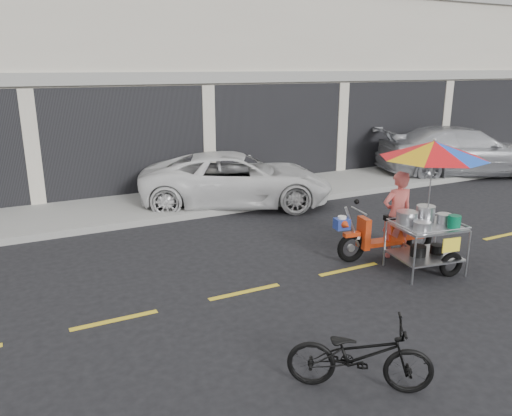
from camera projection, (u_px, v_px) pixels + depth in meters
name	position (u px, v px, depth m)	size (l,w,h in m)	color
ground	(349.00, 269.00, 8.65)	(90.00, 90.00, 0.00)	black
sidewalk	(224.00, 195.00, 13.35)	(45.00, 3.00, 0.15)	gray
shophouse_block	(238.00, 42.00, 17.79)	(36.00, 8.11, 10.40)	beige
centerline	(349.00, 269.00, 8.65)	(42.00, 0.10, 0.01)	gold
white_pickup	(237.00, 179.00, 12.51)	(2.19, 4.76, 1.32)	white
silver_pickup	(461.00, 151.00, 15.90)	(2.17, 5.35, 1.55)	#AEB0B6
near_bicycle	(360.00, 355.00, 5.36)	(0.55, 1.56, 0.82)	black
food_vendor_rig	(418.00, 186.00, 8.48)	(2.27, 2.06, 2.28)	black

